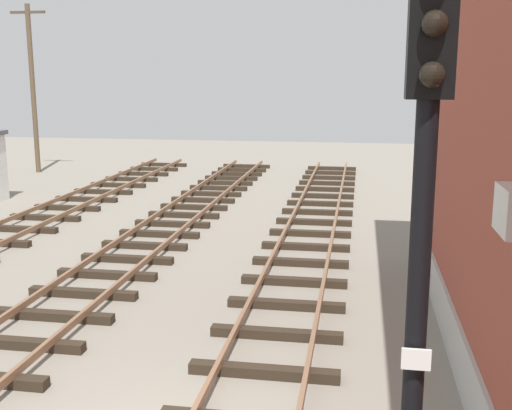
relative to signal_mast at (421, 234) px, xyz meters
name	(u,v)px	position (x,y,z in m)	size (l,w,h in m)	color
signal_mast	(421,234)	(0.00, 0.00, 0.00)	(0.36, 0.40, 5.78)	black
utility_pole_far	(33,86)	(-16.76, 24.80, 0.73)	(1.80, 0.24, 8.29)	brown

